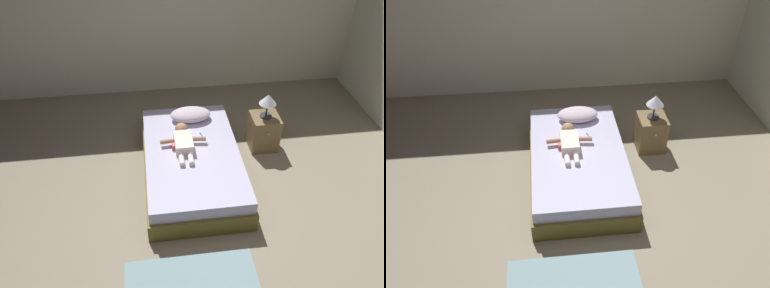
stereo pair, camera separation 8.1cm
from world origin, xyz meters
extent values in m
plane|color=gray|center=(0.00, 0.00, 0.00)|extent=(8.00, 8.00, 0.00)
cube|color=beige|center=(0.00, 3.00, 1.29)|extent=(8.00, 0.12, 2.58)
cube|color=brown|center=(0.08, 0.82, 0.12)|extent=(1.16, 1.92, 0.24)
cube|color=silver|center=(0.08, 0.82, 0.32)|extent=(1.11, 1.85, 0.16)
ellipsoid|color=silver|center=(0.14, 1.46, 0.47)|extent=(0.53, 0.32, 0.15)
cube|color=white|center=(-0.01, 0.91, 0.46)|extent=(0.22, 0.35, 0.13)
sphere|color=tan|center=(-0.01, 1.15, 0.48)|extent=(0.16, 0.16, 0.16)
cylinder|color=tan|center=(-0.20, 0.96, 0.46)|extent=(0.18, 0.07, 0.06)
cylinder|color=tan|center=(0.18, 0.96, 0.46)|extent=(0.18, 0.07, 0.06)
cylinder|color=white|center=(-0.06, 0.65, 0.43)|extent=(0.06, 0.19, 0.06)
cylinder|color=white|center=(0.04, 0.65, 0.43)|extent=(0.06, 0.19, 0.06)
cube|color=#398CDA|center=(0.24, 1.08, 0.40)|extent=(0.05, 0.12, 0.01)
cube|color=white|center=(0.22, 1.14, 0.42)|extent=(0.02, 0.03, 0.01)
cube|color=brown|center=(1.10, 1.27, 0.24)|extent=(0.36, 0.36, 0.49)
sphere|color=tan|center=(1.10, 1.07, 0.35)|extent=(0.03, 0.03, 0.03)
cylinder|color=#333338|center=(1.10, 1.27, 0.50)|extent=(0.15, 0.15, 0.02)
cylinder|color=#333338|center=(1.10, 1.27, 0.60)|extent=(0.02, 0.02, 0.18)
cone|color=silver|center=(1.10, 1.27, 0.75)|extent=(0.22, 0.22, 0.13)
cube|color=#D65455|center=(-0.12, 0.89, 0.43)|extent=(0.07, 0.07, 0.07)
camera|label=1|loc=(-0.36, -2.52, 3.26)|focal=34.69mm
camera|label=2|loc=(-0.28, -2.52, 3.26)|focal=34.69mm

